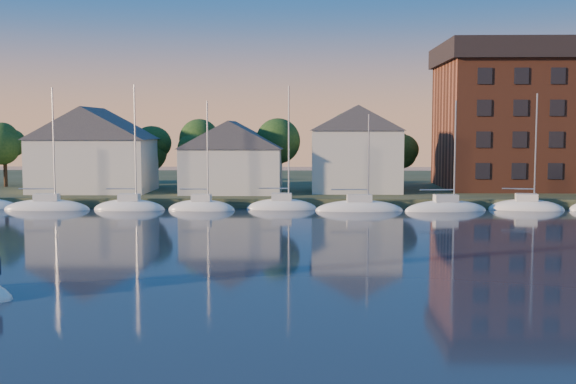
{
  "coord_description": "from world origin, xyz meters",
  "views": [
    {
      "loc": [
        2.6,
        -23.83,
        8.3
      ],
      "look_at": [
        1.29,
        22.0,
        4.21
      ],
      "focal_mm": 45.0,
      "sensor_mm": 36.0,
      "label": 1
    }
  ],
  "objects_px": {
    "clubhouse_centre": "(232,156)",
    "clubhouse_east": "(356,148)",
    "clubhouse_west": "(93,149)",
    "condo_block": "(568,115)"
  },
  "relations": [
    {
      "from": "clubhouse_west",
      "to": "clubhouse_centre",
      "type": "distance_m",
      "value": 16.05
    },
    {
      "from": "clubhouse_centre",
      "to": "clubhouse_west",
      "type": "bearing_deg",
      "value": 176.42
    },
    {
      "from": "clubhouse_centre",
      "to": "clubhouse_east",
      "type": "height_order",
      "value": "clubhouse_east"
    },
    {
      "from": "clubhouse_centre",
      "to": "clubhouse_east",
      "type": "distance_m",
      "value": 14.17
    },
    {
      "from": "clubhouse_east",
      "to": "condo_block",
      "type": "height_order",
      "value": "condo_block"
    },
    {
      "from": "clubhouse_west",
      "to": "condo_block",
      "type": "xyz_separation_m",
      "value": [
        56.0,
        6.95,
        3.86
      ]
    },
    {
      "from": "clubhouse_west",
      "to": "condo_block",
      "type": "relative_size",
      "value": 0.44
    },
    {
      "from": "clubhouse_west",
      "to": "clubhouse_centre",
      "type": "bearing_deg",
      "value": -3.58
    },
    {
      "from": "clubhouse_west",
      "to": "clubhouse_east",
      "type": "distance_m",
      "value": 30.02
    },
    {
      "from": "clubhouse_centre",
      "to": "clubhouse_east",
      "type": "xyz_separation_m",
      "value": [
        14.0,
        2.0,
        0.87
      ]
    }
  ]
}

